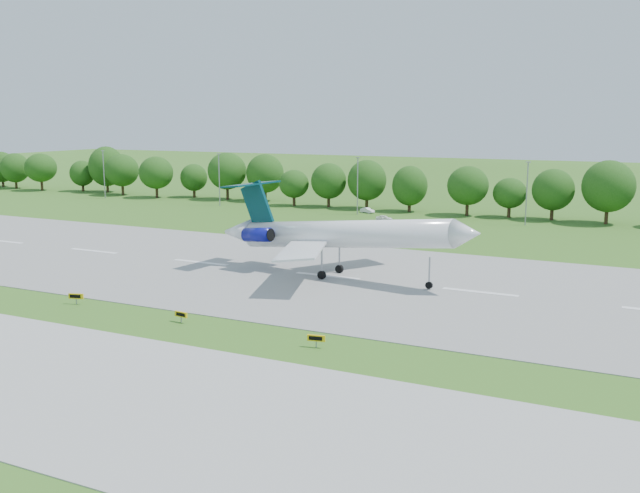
{
  "coord_description": "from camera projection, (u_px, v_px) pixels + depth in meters",
  "views": [
    {
      "loc": [
        38.84,
        -56.88,
        20.46
      ],
      "look_at": [
        2.34,
        18.0,
        5.31
      ],
      "focal_mm": 40.0,
      "sensor_mm": 36.0,
      "label": 1
    }
  ],
  "objects": [
    {
      "name": "tree_line",
      "position": [
        463.0,
        185.0,
        150.96
      ],
      "size": [
        288.4,
        8.4,
        10.4
      ],
      "color": "#382314",
      "rests_on": "ground"
    },
    {
      "name": "service_vehicle_b",
      "position": [
        384.0,
        218.0,
        142.45
      ],
      "size": [
        3.4,
        1.44,
        1.15
      ],
      "primitive_type": "imported",
      "rotation": [
        0.0,
        0.0,
        1.6
      ],
      "color": "white",
      "rests_on": "ground"
    },
    {
      "name": "taxi_sign_left",
      "position": [
        76.0,
        296.0,
        78.9
      ],
      "size": [
        1.71,
        0.68,
        1.21
      ],
      "rotation": [
        0.0,
        0.0,
        0.29
      ],
      "color": "gray",
      "rests_on": "ground"
    },
    {
      "name": "taxiway",
      "position": [
        88.0,
        387.0,
        54.78
      ],
      "size": [
        400.0,
        23.0,
        0.08
      ],
      "primitive_type": "cube",
      "color": "#ADADA8",
      "rests_on": "ground"
    },
    {
      "name": "airliner",
      "position": [
        332.0,
        233.0,
        91.77
      ],
      "size": [
        38.12,
        27.47,
        11.96
      ],
      "rotation": [
        0.0,
        -0.09,
        -0.12
      ],
      "color": "white",
      "rests_on": "ground"
    },
    {
      "name": "taxi_sign_centre",
      "position": [
        181.0,
        315.0,
        71.91
      ],
      "size": [
        1.6,
        0.37,
        1.12
      ],
      "rotation": [
        0.0,
        0.0,
        -0.12
      ],
      "color": "gray",
      "rests_on": "ground"
    },
    {
      "name": "light_poles",
      "position": [
        438.0,
        188.0,
        143.17
      ],
      "size": [
        175.9,
        0.25,
        12.19
      ],
      "color": "gray",
      "rests_on": "ground"
    },
    {
      "name": "taxi_sign_right",
      "position": [
        316.0,
        338.0,
        64.03
      ],
      "size": [
        1.67,
        0.48,
        1.17
      ],
      "rotation": [
        0.0,
        0.0,
        0.18
      ],
      "color": "gray",
      "rests_on": "ground"
    },
    {
      "name": "service_vehicle_a",
      "position": [
        367.0,
        210.0,
        154.28
      ],
      "size": [
        3.65,
        2.42,
        1.14
      ],
      "primitive_type": "imported",
      "rotation": [
        0.0,
        0.0,
        1.18
      ],
      "color": "silver",
      "rests_on": "ground"
    },
    {
      "name": "runway",
      "position": [
        327.0,
        276.0,
        92.81
      ],
      "size": [
        400.0,
        45.0,
        0.08
      ],
      "primitive_type": "cube",
      "color": "gray",
      "rests_on": "ground"
    },
    {
      "name": "ground",
      "position": [
        220.0,
        326.0,
        70.7
      ],
      "size": [
        600.0,
        600.0,
        0.0
      ],
      "primitive_type": "plane",
      "color": "#325B17",
      "rests_on": "ground"
    }
  ]
}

